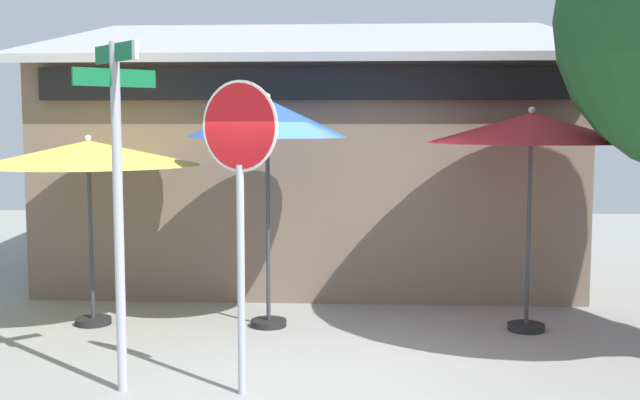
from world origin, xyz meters
The scene contains 7 objects.
ground_plane centered at (0.00, 0.00, -0.05)m, with size 28.00×28.00×0.10m, color gray.
cafe_building centered at (-0.46, 5.14, 1.78)m, with size 8.28×5.35×4.41m.
street_sign_post centered at (-1.86, -0.81, 1.93)m, with size 0.62×0.65×3.21m.
stop_sign centered at (-0.74, -0.83, 2.02)m, with size 0.74×0.38×2.87m.
patio_umbrella_mustard_left centered at (-2.98, 1.53, 2.11)m, with size 2.69×2.69×2.35m.
patio_umbrella_royal_blue_center centered at (-0.79, 1.57, 2.52)m, with size 1.94×1.94×2.84m.
patio_umbrella_crimson_right centered at (2.33, 1.56, 2.41)m, with size 2.45×2.45×2.68m.
Camera 1 is at (0.38, -7.74, 2.48)m, focal length 43.69 mm.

